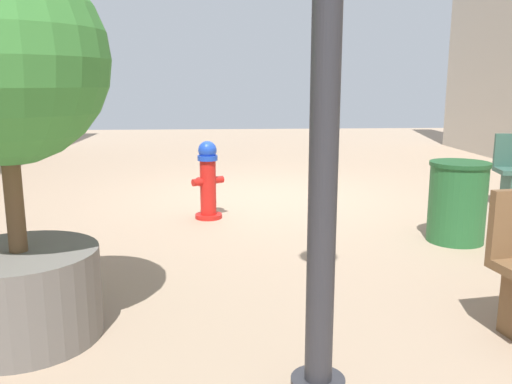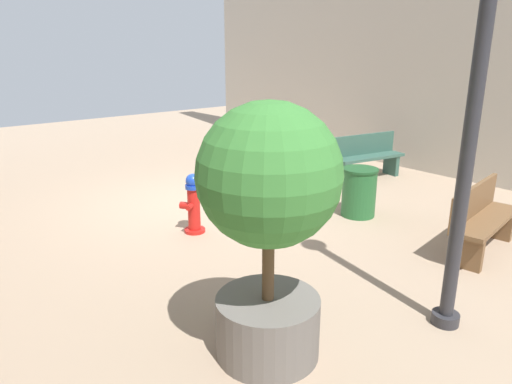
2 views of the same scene
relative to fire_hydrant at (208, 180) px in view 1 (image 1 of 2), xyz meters
name	(u,v)px [view 1 (image 1 of 2)]	position (x,y,z in m)	size (l,w,h in m)	color
ground_plane	(263,197)	(-0.76, -1.16, -0.47)	(23.40, 23.40, 0.00)	tan
fire_hydrant	(208,180)	(0.00, 0.00, 0.00)	(0.39, 0.38, 0.94)	red
planter_tree	(6,114)	(1.12, 3.02, 0.96)	(1.25, 1.25, 2.37)	slate
trash_bin	(457,202)	(-2.56, 1.15, -0.06)	(0.60, 0.60, 0.83)	#266633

